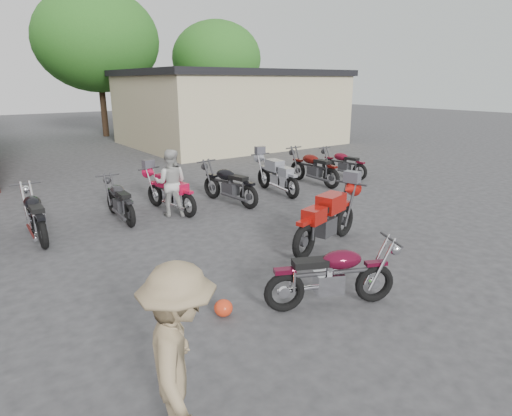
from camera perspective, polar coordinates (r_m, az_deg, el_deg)
ground at (r=6.98m, az=5.48°, el=-11.07°), size 90.00×90.00×0.00m
stucco_building at (r=23.36m, az=-3.45°, el=12.91°), size 10.00×8.00×3.50m
tree_2 at (r=27.82m, az=-20.21°, el=18.03°), size 7.04×7.04×8.80m
tree_3 at (r=31.11m, az=-5.21°, el=17.56°), size 6.08×6.08×7.60m
vintage_motorcycle at (r=6.40m, az=10.32°, el=-8.35°), size 2.02×1.38×1.12m
sportbike at (r=8.64m, az=9.46°, el=-1.09°), size 2.32×1.29×1.28m
helmet at (r=6.27m, az=-4.37°, el=-13.15°), size 0.34×0.34×0.25m
person_light at (r=10.72m, az=-11.28°, el=3.30°), size 1.02×0.98×1.66m
person_tan at (r=4.00m, az=-10.08°, el=-19.35°), size 1.10×1.34×1.80m
row_bike_2 at (r=10.14m, az=-27.43°, el=-0.50°), size 0.70×2.00×1.15m
row_bike_3 at (r=10.75m, az=-17.78°, el=1.25°), size 0.67×1.86×1.07m
row_bike_4 at (r=11.11m, az=-11.46°, el=2.38°), size 0.97×2.04×1.13m
row_bike_5 at (r=11.65m, az=-3.68°, el=3.47°), size 1.01×2.14×1.19m
row_bike_6 at (r=12.74m, az=2.77°, el=4.61°), size 0.85×2.09×1.18m
row_bike_7 at (r=13.99m, az=7.63°, el=5.63°), size 0.74×2.11×1.22m
row_bike_8 at (r=15.23m, az=11.55°, el=6.03°), size 0.78×1.88×1.06m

